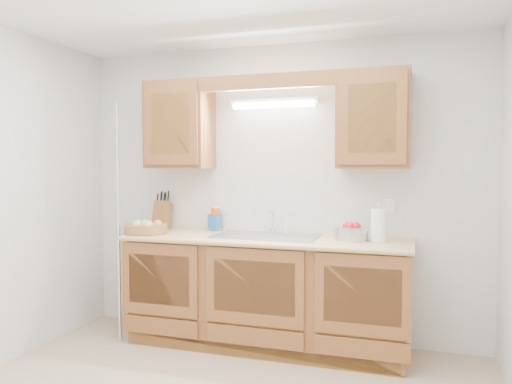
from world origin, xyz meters
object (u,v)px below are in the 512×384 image
at_px(fruit_basket, 146,227).
at_px(knife_block, 162,215).
at_px(paper_towel, 379,226).
at_px(apple_bowl, 351,232).

distance_m(fruit_basket, knife_block, 0.30).
xyz_separation_m(paper_towel, apple_bowl, (-0.21, 0.02, -0.06)).
relative_size(fruit_basket, knife_block, 1.06).
distance_m(knife_block, apple_bowl, 1.72).
bearing_deg(knife_block, apple_bowl, -8.47).
height_order(fruit_basket, apple_bowl, apple_bowl).
height_order(knife_block, apple_bowl, knife_block).
xyz_separation_m(knife_block, paper_towel, (1.91, -0.16, -0.01)).
distance_m(fruit_basket, paper_towel, 1.92).
bearing_deg(knife_block, paper_towel, -8.61).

